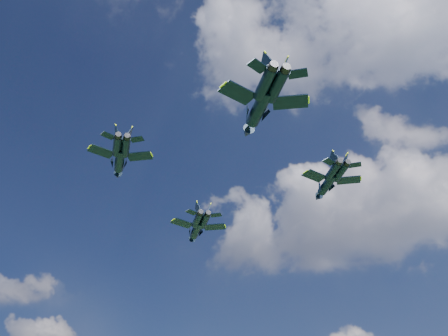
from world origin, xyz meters
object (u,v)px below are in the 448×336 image
jet_right (327,184)px  jet_slot (258,109)px  jet_left (120,161)px  jet_lead (196,230)px

jet_right → jet_slot: bearing=-133.4°
jet_left → jet_slot: size_ratio=0.78×
jet_slot → jet_right: bearing=44.4°
jet_left → jet_right: (27.36, 26.22, 2.65)m
jet_right → jet_slot: jet_right is taller
jet_lead → jet_right: (28.32, -1.95, 2.10)m
jet_right → jet_slot: (-2.25, -26.94, -1.32)m
jet_lead → jet_right: jet_right is taller
jet_left → jet_slot: bearing=-40.4°
jet_left → jet_slot: 25.15m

